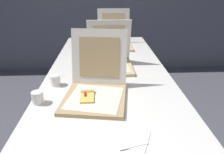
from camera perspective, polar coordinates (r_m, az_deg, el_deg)
name	(u,v)px	position (r m, az deg, el deg)	size (l,w,h in m)	color
table	(108,80)	(1.54, -1.03, -0.94)	(0.91, 2.28, 0.76)	silver
pizza_box_front	(95,89)	(1.21, -4.67, -3.32)	(0.41, 0.47, 0.37)	tan
pizza_box_middle	(110,61)	(1.64, -0.63, 4.55)	(0.36, 0.36, 0.36)	tan
pizza_box_back	(114,41)	(2.22, 0.69, 9.94)	(0.36, 0.41, 0.37)	tan
cup_white_far	(80,56)	(1.84, -8.94, 5.89)	(0.06, 0.06, 0.07)	white
cup_white_near_left	(38,98)	(1.23, -19.98, -5.38)	(0.06, 0.06, 0.07)	white
cup_white_near_center	(55,80)	(1.40, -15.49, -0.89)	(0.06, 0.06, 0.07)	white
napkin_pile	(131,138)	(0.94, 5.22, -16.43)	(0.18, 0.17, 0.01)	white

